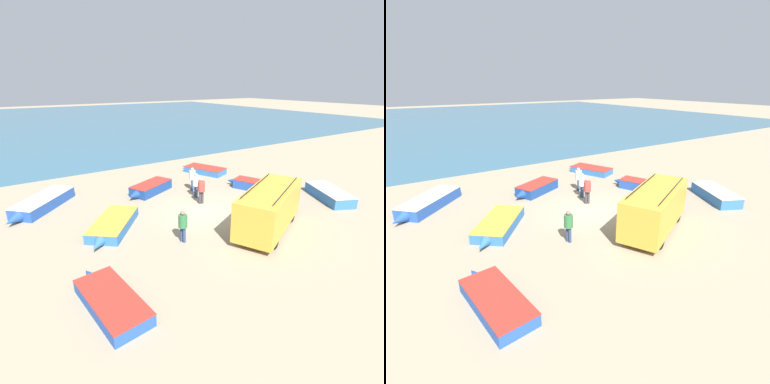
# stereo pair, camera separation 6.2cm
# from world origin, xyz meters

# --- Properties ---
(ground_plane) EXTENTS (200.00, 200.00, 0.00)m
(ground_plane) POSITION_xyz_m (0.00, 0.00, 0.00)
(ground_plane) COLOR gray
(sea_water) EXTENTS (120.00, 80.00, 0.01)m
(sea_water) POSITION_xyz_m (0.00, 52.00, 0.00)
(sea_water) COLOR #33607A
(sea_water) RESTS_ON ground_plane
(parked_van) EXTENTS (5.73, 4.10, 2.39)m
(parked_van) POSITION_xyz_m (1.33, -3.61, 1.24)
(parked_van) COLOR gold
(parked_van) RESTS_ON ground_plane
(fishing_rowboat_0) EXTENTS (2.68, 4.13, 0.52)m
(fishing_rowboat_0) POSITION_xyz_m (4.70, 6.73, 0.26)
(fishing_rowboat_0) COLOR #2D66AD
(fishing_rowboat_0) RESTS_ON ground_plane
(fishing_rowboat_1) EXTENTS (2.46, 4.16, 0.67)m
(fishing_rowboat_1) POSITION_xyz_m (5.26, 1.21, 0.34)
(fishing_rowboat_1) COLOR #234CA3
(fishing_rowboat_1) RESTS_ON ground_plane
(fishing_rowboat_2) EXTENTS (1.78, 4.14, 0.50)m
(fishing_rowboat_2) POSITION_xyz_m (-7.50, -4.65, 0.25)
(fishing_rowboat_2) COLOR #234CA3
(fishing_rowboat_2) RESTS_ON ground_plane
(fishing_rowboat_3) EXTENTS (3.83, 2.56, 0.68)m
(fishing_rowboat_3) POSITION_xyz_m (-1.35, 4.82, 0.34)
(fishing_rowboat_3) COLOR navy
(fishing_rowboat_3) RESTS_ON ground_plane
(fishing_rowboat_4) EXTENTS (3.67, 4.14, 0.55)m
(fishing_rowboat_4) POSITION_xyz_m (-5.43, 0.87, 0.28)
(fishing_rowboat_4) COLOR #2D66AD
(fishing_rowboat_4) RESTS_ON ground_plane
(fishing_rowboat_5) EXTENTS (4.47, 4.50, 0.69)m
(fishing_rowboat_5) POSITION_xyz_m (-8.06, 5.97, 0.34)
(fishing_rowboat_5) COLOR #234CA3
(fishing_rowboat_5) RESTS_ON ground_plane
(fishing_rowboat_6) EXTENTS (2.93, 4.48, 0.68)m
(fishing_rowboat_6) POSITION_xyz_m (8.02, -2.68, 0.34)
(fishing_rowboat_6) COLOR #2D66AD
(fishing_rowboat_6) RESTS_ON ground_plane
(fisherman_0) EXTENTS (0.44, 0.44, 1.68)m
(fisherman_0) POSITION_xyz_m (1.41, 3.62, 1.00)
(fisherman_0) COLOR navy
(fisherman_0) RESTS_ON ground_plane
(fisherman_1) EXTENTS (0.45, 0.45, 1.72)m
(fisherman_1) POSITION_xyz_m (0.48, 1.23, 1.03)
(fisherman_1) COLOR #38383D
(fisherman_1) RESTS_ON ground_plane
(fisherman_2) EXTENTS (0.43, 0.43, 1.63)m
(fisherman_2) POSITION_xyz_m (-3.06, -2.26, 0.97)
(fisherman_2) COLOR navy
(fisherman_2) RESTS_ON ground_plane
(fisherman_3) EXTENTS (0.44, 0.44, 1.67)m
(fisherman_3) POSITION_xyz_m (0.86, 2.36, 1.00)
(fisherman_3) COLOR navy
(fisherman_3) RESTS_ON ground_plane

